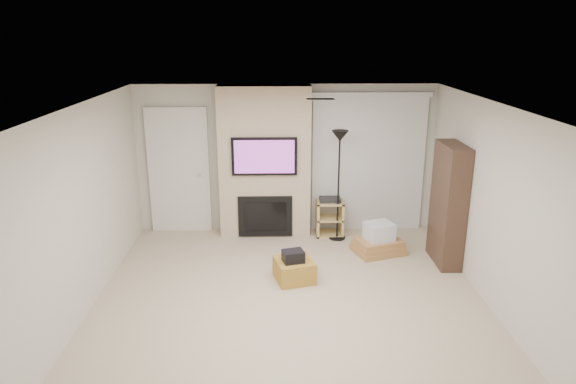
{
  "coord_description": "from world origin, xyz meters",
  "views": [
    {
      "loc": [
        -0.18,
        -5.69,
        3.31
      ],
      "look_at": [
        0.0,
        1.2,
        1.15
      ],
      "focal_mm": 32.0,
      "sensor_mm": 36.0,
      "label": 1
    }
  ],
  "objects_px": {
    "ottoman": "(294,270)",
    "bookshelf": "(448,205)",
    "av_stand": "(330,216)",
    "floor_lamp": "(339,155)",
    "box_stack": "(379,241)"
  },
  "relations": [
    {
      "from": "floor_lamp",
      "to": "bookshelf",
      "type": "height_order",
      "value": "floor_lamp"
    },
    {
      "from": "av_stand",
      "to": "box_stack",
      "type": "height_order",
      "value": "av_stand"
    },
    {
      "from": "av_stand",
      "to": "box_stack",
      "type": "relative_size",
      "value": 0.76
    },
    {
      "from": "box_stack",
      "to": "bookshelf",
      "type": "xyz_separation_m",
      "value": [
        0.92,
        -0.35,
        0.71
      ]
    },
    {
      "from": "floor_lamp",
      "to": "box_stack",
      "type": "bearing_deg",
      "value": -45.75
    },
    {
      "from": "ottoman",
      "to": "floor_lamp",
      "type": "xyz_separation_m",
      "value": [
        0.77,
        1.49,
        1.29
      ]
    },
    {
      "from": "av_stand",
      "to": "ottoman",
      "type": "bearing_deg",
      "value": -111.69
    },
    {
      "from": "ottoman",
      "to": "av_stand",
      "type": "xyz_separation_m",
      "value": [
        0.66,
        1.65,
        0.2
      ]
    },
    {
      "from": "floor_lamp",
      "to": "av_stand",
      "type": "bearing_deg",
      "value": 124.5
    },
    {
      "from": "ottoman",
      "to": "bookshelf",
      "type": "relative_size",
      "value": 0.28
    },
    {
      "from": "ottoman",
      "to": "av_stand",
      "type": "height_order",
      "value": "av_stand"
    },
    {
      "from": "box_stack",
      "to": "floor_lamp",
      "type": "bearing_deg",
      "value": 134.25
    },
    {
      "from": "ottoman",
      "to": "bookshelf",
      "type": "distance_m",
      "value": 2.44
    },
    {
      "from": "floor_lamp",
      "to": "av_stand",
      "type": "relative_size",
      "value": 2.76
    },
    {
      "from": "ottoman",
      "to": "bookshelf",
      "type": "height_order",
      "value": "bookshelf"
    }
  ]
}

